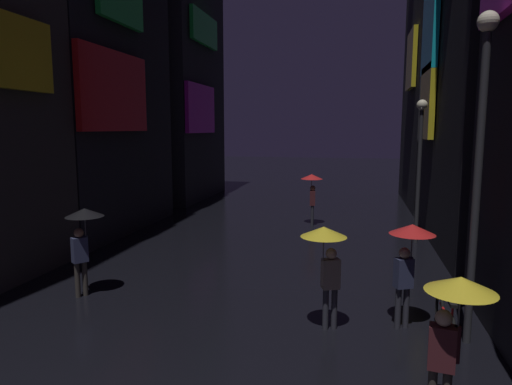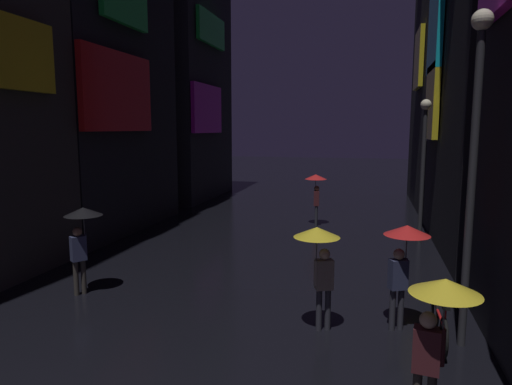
{
  "view_description": "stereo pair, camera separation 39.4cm",
  "coord_description": "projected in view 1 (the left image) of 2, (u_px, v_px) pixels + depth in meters",
  "views": [
    {
      "loc": [
        2.86,
        -3.48,
        4.0
      ],
      "look_at": [
        0.0,
        9.54,
        2.13
      ],
      "focal_mm": 32.0,
      "sensor_mm": 36.0,
      "label": 1
    },
    {
      "loc": [
        3.24,
        -3.39,
        4.0
      ],
      "look_at": [
        0.0,
        9.54,
        2.13
      ],
      "focal_mm": 32.0,
      "sensor_mm": 36.0,
      "label": 2
    }
  ],
  "objects": [
    {
      "name": "pedestrian_far_right_yellow",
      "position": [
        454.0,
        310.0,
        5.9
      ],
      "size": [
        0.9,
        0.9,
        2.12
      ],
      "color": "#38332D",
      "rests_on": "ground"
    },
    {
      "name": "building_right_far",
      "position": [
        456.0,
        9.0,
        22.76
      ],
      "size": [
        4.25,
        7.85,
        19.84
      ],
      "color": "black",
      "rests_on": "ground"
    },
    {
      "name": "streetlamp_right_near",
      "position": [
        480.0,
        145.0,
        8.09
      ],
      "size": [
        0.36,
        0.36,
        6.0
      ],
      "color": "#2D2D33",
      "rests_on": "ground"
    },
    {
      "name": "building_left_far",
      "position": [
        173.0,
        75.0,
        25.94
      ],
      "size": [
        4.25,
        7.02,
        14.01
      ],
      "color": "#232328",
      "rests_on": "ground"
    },
    {
      "name": "pedestrian_near_crossing_black",
      "position": [
        83.0,
        227.0,
        10.84
      ],
      "size": [
        0.9,
        0.9,
        2.12
      ],
      "color": "#38332D",
      "rests_on": "ground"
    },
    {
      "name": "pedestrian_midstreet_centre_red",
      "position": [
        312.0,
        185.0,
        18.9
      ],
      "size": [
        0.9,
        0.9,
        2.12
      ],
      "color": "#2D2D38",
      "rests_on": "ground"
    },
    {
      "name": "bicycle_parked_at_storefront",
      "position": [
        445.0,
        321.0,
        8.62
      ],
      "size": [
        0.12,
        1.82,
        0.96
      ],
      "color": "black",
      "rests_on": "ground"
    },
    {
      "name": "pedestrian_foreground_left_red",
      "position": [
        409.0,
        247.0,
        9.06
      ],
      "size": [
        0.9,
        0.9,
        2.12
      ],
      "color": "#2D2D38",
      "rests_on": "ground"
    },
    {
      "name": "pedestrian_foreground_right_yellow",
      "position": [
        326.0,
        249.0,
        8.89
      ],
      "size": [
        0.9,
        0.9,
        2.12
      ],
      "color": "#2D2D38",
      "rests_on": "ground"
    },
    {
      "name": "streetlamp_right_far",
      "position": [
        420.0,
        153.0,
        15.71
      ],
      "size": [
        0.36,
        0.36,
        4.98
      ],
      "color": "#2D2D33",
      "rests_on": "ground"
    }
  ]
}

